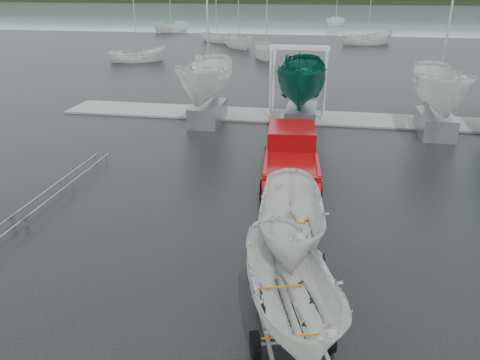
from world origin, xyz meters
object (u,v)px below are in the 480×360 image
trailer_hitched (295,174)px  pickup_truck (291,154)px  boat_hoist (299,72)px  trailer_parked (296,236)px

trailer_hitched → pickup_truck: bearing=90.0°
pickup_truck → boat_hoist: bearing=87.5°
trailer_parked → boat_hoist: bearing=76.5°
pickup_truck → trailer_parked: bearing=-90.1°
pickup_truck → trailer_parked: trailer_parked is taller
pickup_truck → boat_hoist: (-0.35, 9.33, 1.64)m
trailer_hitched → boat_hoist: (-0.87, 15.79, -0.15)m
trailer_hitched → boat_hoist: bearing=88.5°
trailer_parked → trailer_hitched: bearing=77.4°
pickup_truck → trailer_hitched: 6.72m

